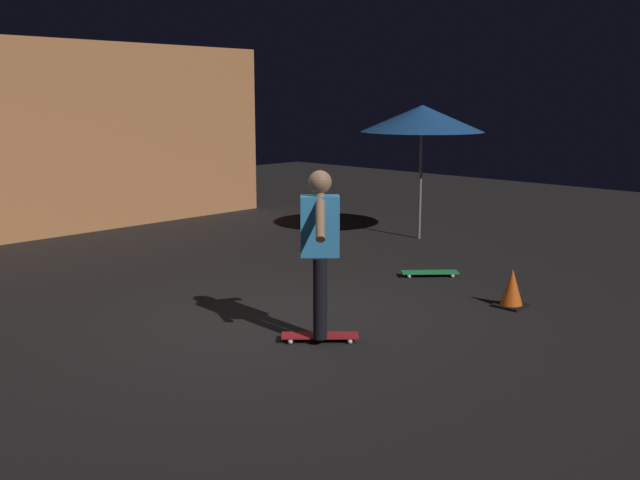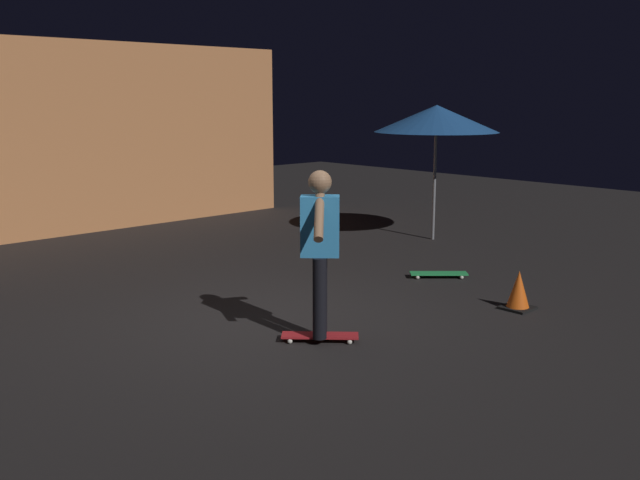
{
  "view_description": "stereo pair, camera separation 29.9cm",
  "coord_description": "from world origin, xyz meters",
  "px_view_note": "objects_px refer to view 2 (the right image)",
  "views": [
    {
      "loc": [
        -4.99,
        -5.63,
        2.44
      ],
      "look_at": [
        -0.03,
        -0.81,
        1.05
      ],
      "focal_mm": 40.17,
      "sensor_mm": 36.0,
      "label": 1
    },
    {
      "loc": [
        -4.78,
        -5.84,
        2.44
      ],
      "look_at": [
        -0.03,
        -0.81,
        1.05
      ],
      "focal_mm": 40.17,
      "sensor_mm": 36.0,
      "label": 2
    }
  ],
  "objects_px": {
    "patio_umbrella": "(437,119)",
    "skateboard_spare": "(439,274)",
    "skateboard_ridden": "(320,336)",
    "skater": "(320,241)",
    "traffic_cone": "(518,292)"
  },
  "relations": [
    {
      "from": "patio_umbrella",
      "to": "skateboard_spare",
      "type": "relative_size",
      "value": 3.26
    },
    {
      "from": "patio_umbrella",
      "to": "skateboard_spare",
      "type": "xyz_separation_m",
      "value": [
        -2.09,
        -1.73,
        -2.02
      ]
    },
    {
      "from": "patio_umbrella",
      "to": "skateboard_spare",
      "type": "distance_m",
      "value": 3.38
    },
    {
      "from": "patio_umbrella",
      "to": "skateboard_ridden",
      "type": "xyz_separation_m",
      "value": [
        -5.06,
        -2.49,
        -2.02
      ]
    },
    {
      "from": "patio_umbrella",
      "to": "skateboard_ridden",
      "type": "relative_size",
      "value": 3.31
    },
    {
      "from": "skateboard_spare",
      "to": "skater",
      "type": "relative_size",
      "value": 0.42
    },
    {
      "from": "skateboard_spare",
      "to": "skater",
      "type": "height_order",
      "value": "skater"
    },
    {
      "from": "skater",
      "to": "traffic_cone",
      "type": "bearing_deg",
      "value": -17.53
    },
    {
      "from": "skateboard_ridden",
      "to": "traffic_cone",
      "type": "xyz_separation_m",
      "value": [
        2.45,
        -0.77,
        0.16
      ]
    },
    {
      "from": "skateboard_spare",
      "to": "traffic_cone",
      "type": "bearing_deg",
      "value": -108.53
    },
    {
      "from": "traffic_cone",
      "to": "skater",
      "type": "bearing_deg",
      "value": 162.47
    },
    {
      "from": "skateboard_ridden",
      "to": "traffic_cone",
      "type": "distance_m",
      "value": 2.57
    },
    {
      "from": "skateboard_ridden",
      "to": "patio_umbrella",
      "type": "bearing_deg",
      "value": 26.25
    },
    {
      "from": "skateboard_spare",
      "to": "skater",
      "type": "distance_m",
      "value": 3.22
    },
    {
      "from": "patio_umbrella",
      "to": "skateboard_ridden",
      "type": "bearing_deg",
      "value": -153.75
    }
  ]
}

